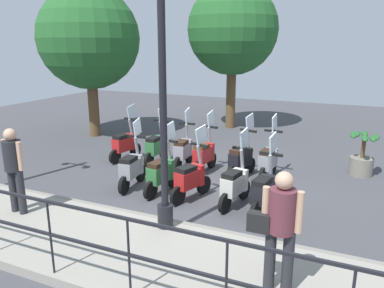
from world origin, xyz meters
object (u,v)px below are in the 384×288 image
tree_large (89,39)px  scooter_far_0 (268,160)px  potted_palm (362,158)px  scooter_near_4 (132,167)px  scooter_far_1 (241,159)px  lamp_post_near (163,110)px  scooter_far_3 (183,150)px  scooter_near_1 (235,183)px  pedestrian_with_bag (279,223)px  scooter_near_0 (264,190)px  scooter_far_4 (156,146)px  tree_distant (233,30)px  scooter_far_5 (125,144)px  scooter_near_2 (191,178)px  scooter_near_3 (162,172)px  pedestrian_distant (14,164)px  scooter_far_2 (204,154)px

tree_large → scooter_far_0: bearing=-106.0°
tree_large → scooter_far_0: size_ratio=3.27×
potted_palm → scooter_near_4: 5.62m
scooter_far_1 → potted_palm: bearing=-47.1°
lamp_post_near → scooter_far_3: (3.39, 1.25, -1.69)m
scooter_near_1 → scooter_far_1: 1.69m
pedestrian_with_bag → scooter_far_1: bearing=21.2°
scooter_near_0 → scooter_far_4: bearing=68.7°
tree_distant → scooter_far_5: bearing=165.6°
scooter_near_0 → scooter_far_0: same height
lamp_post_near → scooter_far_5: size_ratio=2.95×
scooter_near_0 → scooter_near_4: size_ratio=1.00×
scooter_near_2 → scooter_near_3: 0.71m
tree_large → scooter_near_1: tree_large is taller
potted_palm → pedestrian_distant: bearing=132.1°
scooter_far_3 → scooter_far_5: same height
lamp_post_near → scooter_near_4: (1.62, 1.70, -1.69)m
scooter_far_0 → scooter_far_4: (-0.01, 3.07, 0.00)m
lamp_post_near → scooter_far_3: bearing=20.2°
pedestrian_distant → tree_distant: (9.16, -1.09, 2.59)m
scooter_near_0 → scooter_near_1: (0.13, 0.62, 0.00)m
scooter_far_2 → scooter_near_1: bearing=-135.5°
pedestrian_distant → scooter_far_5: size_ratio=1.03×
tree_large → potted_palm: tree_large is taller
scooter_far_3 → scooter_far_4: size_ratio=1.00×
potted_palm → scooter_far_0: bearing=120.3°
pedestrian_with_bag → scooter_near_2: pedestrian_with_bag is taller
tree_distant → scooter_near_3: (-6.97, -0.74, -3.18)m
tree_large → scooter_far_5: bearing=-127.8°
scooter_near_2 → scooter_far_1: 1.81m
scooter_far_3 → scooter_far_5: 1.76m
potted_palm → scooter_near_4: size_ratio=0.69×
pedestrian_with_bag → scooter_far_2: pedestrian_with_bag is taller
scooter_near_0 → scooter_far_3: size_ratio=1.00×
tree_distant → scooter_far_0: size_ratio=3.48×
potted_palm → scooter_near_4: scooter_near_4 is taller
scooter_near_1 → scooter_near_2: 0.94m
tree_distant → scooter_near_1: 8.01m
scooter_near_0 → scooter_near_4: same height
scooter_near_2 → scooter_far_5: (1.76, 2.80, 0.00)m
scooter_near_4 → scooter_far_5: (1.68, 1.31, 0.00)m
scooter_near_1 → scooter_far_0: bearing=2.5°
scooter_near_0 → scooter_far_2: same height
scooter_near_1 → scooter_far_4: size_ratio=1.00×
scooter_far_2 → scooter_far_0: bearing=-77.9°
pedestrian_distant → scooter_far_0: 5.52m
scooter_near_0 → scooter_far_2: size_ratio=1.00×
tree_large → lamp_post_near: bearing=-133.5°
scooter_far_5 → scooter_near_2: bearing=-112.8°
tree_large → scooter_near_4: (-3.71, -3.93, -2.85)m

